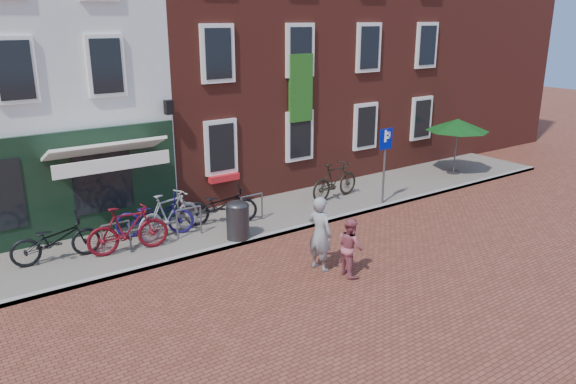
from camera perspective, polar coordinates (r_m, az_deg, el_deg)
ground at (r=15.28m, az=-2.88°, el=-5.01°), size 80.00×80.00×0.00m
sidewalk at (r=16.95m, az=-2.76°, el=-2.54°), size 24.00×3.00×0.10m
building_brick_mid at (r=21.25m, az=-8.90°, el=14.96°), size 6.00×8.00×10.00m
building_brick_right at (r=24.53m, az=4.18°, el=15.40°), size 6.00×8.00×10.00m
filler_right at (r=29.10m, az=14.44°, el=14.22°), size 7.00×8.00×9.00m
litter_bin at (r=15.04m, az=-5.15°, el=-2.64°), size 0.62×0.62×1.13m
parking_sign at (r=17.84m, az=9.86°, el=3.99°), size 0.50×0.08×2.43m
parasol at (r=22.03m, az=16.91°, el=6.77°), size 2.35×2.35×2.20m
woman at (r=13.30m, az=3.27°, el=-4.26°), size 0.57×0.74×1.83m
boy at (r=13.17m, az=6.37°, el=-5.57°), size 0.65×0.77×1.40m
bicycle_0 at (r=14.76m, az=-22.58°, el=-4.48°), size 2.14×0.86×1.11m
bicycle_1 at (r=14.67m, az=-16.00°, el=-3.67°), size 2.10×0.83×1.23m
bicycle_2 at (r=15.64m, az=-13.45°, el=-2.40°), size 2.23×1.46×1.11m
bicycle_3 at (r=15.52m, az=-12.01°, el=-2.20°), size 2.12×1.08×1.23m
bicycle_4 at (r=16.18m, az=-6.86°, el=-1.36°), size 2.23×1.45×1.11m
bicycle_5 at (r=18.37m, az=4.81°, el=1.18°), size 2.10×0.82×1.23m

